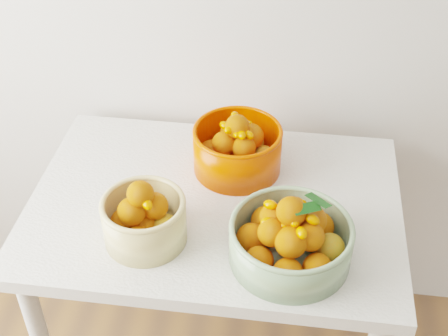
{
  "coord_description": "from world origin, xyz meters",
  "views": [
    {
      "loc": [
        -0.2,
        0.36,
        1.88
      ],
      "look_at": [
        -0.36,
        1.53,
        0.92
      ],
      "focal_mm": 50.0,
      "sensor_mm": 36.0,
      "label": 1
    }
  ],
  "objects": [
    {
      "name": "table",
      "position": [
        -0.4,
        1.6,
        0.65
      ],
      "size": [
        1.0,
        0.7,
        0.75
      ],
      "color": "silver",
      "rests_on": "ground"
    },
    {
      "name": "bowl_green",
      "position": [
        -0.19,
        1.42,
        0.82
      ],
      "size": [
        0.33,
        0.33,
        0.19
      ],
      "rotation": [
        0.0,
        0.0,
        0.12
      ],
      "color": "gray",
      "rests_on": "table"
    },
    {
      "name": "bowl_orange",
      "position": [
        -0.36,
        1.75,
        0.82
      ],
      "size": [
        0.31,
        0.31,
        0.18
      ],
      "rotation": [
        0.0,
        0.0,
        -0.3
      ],
      "color": "#ED3500",
      "rests_on": "table"
    },
    {
      "name": "bowl_cream",
      "position": [
        -0.55,
        1.44,
        0.82
      ],
      "size": [
        0.27,
        0.27,
        0.18
      ],
      "rotation": [
        0.0,
        0.0,
        0.4
      ],
      "color": "#D0B677",
      "rests_on": "table"
    }
  ]
}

